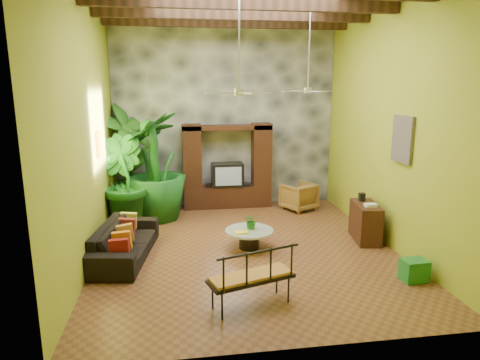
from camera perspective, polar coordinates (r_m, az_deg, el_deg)
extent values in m
plane|color=brown|center=(9.01, 0.78, -9.09)|extent=(7.00, 7.00, 0.00)
cube|color=#97AD27|center=(11.86, -1.97, 8.63)|extent=(6.00, 0.02, 5.00)
cube|color=#97AD27|center=(8.45, -19.80, 6.23)|extent=(0.02, 7.00, 5.00)
cube|color=#97AD27|center=(9.37, 19.37, 6.83)|extent=(0.02, 7.00, 5.00)
cube|color=#3D3F45|center=(11.80, -1.94, 8.61)|extent=(5.98, 0.10, 4.98)
cube|color=#3A1E12|center=(8.48, 0.89, 22.46)|extent=(5.95, 0.16, 0.22)
cube|color=#3A1E12|center=(9.75, -0.46, 21.18)|extent=(5.95, 0.16, 0.22)
cube|color=#3A1E12|center=(11.03, -1.49, 20.20)|extent=(5.95, 0.16, 0.22)
cube|color=black|center=(11.87, -1.69, -2.15)|extent=(2.40, 0.50, 0.60)
cube|color=black|center=(11.58, -6.40, 2.47)|extent=(0.50, 0.48, 2.00)
cube|color=black|center=(11.80, 2.87, 2.73)|extent=(0.50, 0.48, 2.00)
cube|color=black|center=(11.53, -1.75, 7.02)|extent=(2.40, 0.48, 0.12)
cube|color=black|center=(11.70, -1.70, 0.76)|extent=(0.85, 0.52, 0.62)
cube|color=#8C99A8|center=(11.44, -1.53, 0.48)|extent=(0.70, 0.02, 0.50)
cylinder|color=silver|center=(7.97, -0.12, 18.15)|extent=(0.04, 0.04, 1.80)
cylinder|color=silver|center=(7.94, -0.12, 11.67)|extent=(0.18, 0.18, 0.12)
cube|color=silver|center=(8.09, 2.27, 11.54)|extent=(0.58, 0.26, 0.01)
cube|color=silver|center=(8.27, -1.14, 11.57)|extent=(0.26, 0.58, 0.01)
cube|color=silver|center=(7.80, -2.60, 11.49)|extent=(0.58, 0.26, 0.01)
cube|color=silver|center=(7.61, 0.98, 11.47)|extent=(0.26, 0.58, 0.01)
cylinder|color=silver|center=(9.93, 9.23, 16.93)|extent=(0.04, 0.04, 1.80)
cylinder|color=silver|center=(9.90, 9.04, 11.73)|extent=(0.18, 0.18, 0.12)
cube|color=silver|center=(10.10, 10.79, 11.57)|extent=(0.58, 0.26, 0.01)
cube|color=silver|center=(10.21, 7.93, 11.68)|extent=(0.26, 0.58, 0.01)
cube|color=silver|center=(9.72, 7.20, 11.65)|extent=(0.58, 0.26, 0.01)
cube|color=silver|center=(9.60, 10.21, 11.54)|extent=(0.26, 0.58, 0.01)
cube|color=gold|center=(9.46, -18.25, 4.52)|extent=(0.06, 0.32, 0.55)
cube|color=navy|center=(8.85, 20.85, 5.11)|extent=(0.06, 0.70, 0.90)
imported|color=black|center=(8.74, -15.11, -7.87)|extent=(1.23, 2.42, 0.67)
imported|color=olive|center=(11.68, 7.83, -2.18)|extent=(1.06, 1.07, 0.73)
imported|color=#29681B|center=(11.45, -14.56, 2.69)|extent=(1.77, 1.80, 2.86)
imported|color=#19621E|center=(10.39, -15.47, -0.26)|extent=(1.54, 1.53, 2.19)
imported|color=#165519|center=(10.77, -11.19, 1.81)|extent=(2.02, 2.02, 2.70)
cylinder|color=black|center=(8.96, 1.24, -7.98)|extent=(0.42, 0.42, 0.36)
cylinder|color=silver|center=(8.89, 1.25, -6.78)|extent=(1.00, 1.00, 0.04)
imported|color=#1F651A|center=(8.90, 1.56, -5.46)|extent=(0.32, 0.29, 0.34)
cube|color=yellow|center=(8.69, 0.18, -6.99)|extent=(0.29, 0.23, 0.03)
cube|color=black|center=(6.68, 1.49, -13.00)|extent=(1.40, 0.83, 0.05)
cube|color=#BB7732|center=(6.66, 1.49, -12.69)|extent=(1.32, 0.76, 0.06)
cube|color=black|center=(6.35, 1.89, -11.73)|extent=(1.28, 0.44, 0.54)
cube|color=#331610|center=(9.72, 16.36, -5.40)|extent=(0.61, 1.08, 0.82)
cube|color=#1F7720|center=(8.16, 22.20, -11.05)|extent=(0.45, 0.35, 0.38)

